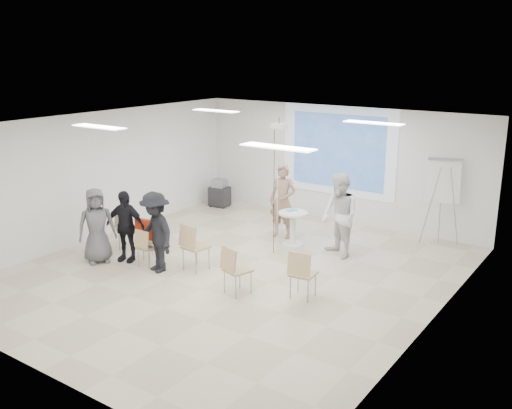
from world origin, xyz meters
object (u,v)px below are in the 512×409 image
Objects in this scene: chair_far_left at (127,226)px; chair_left_mid at (151,237)px; player_right at (340,211)px; player_left at (283,196)px; chair_right_inner at (234,267)px; chair_left_inner at (146,245)px; chair_right_far at (302,271)px; pedestal_table at (293,227)px; laptop at (149,246)px; av_cart at (220,194)px; audience_mid at (155,227)px; chair_center at (193,244)px; audience_outer at (96,221)px; audience_left at (125,221)px; flipchart_easel at (444,181)px.

chair_far_left is 1.15× the size of chair_left_mid.
player_left is at bearing -163.32° from player_right.
chair_right_inner is at bearing -19.57° from chair_left_mid.
chair_left_inner is 0.90× the size of chair_right_far.
pedestal_table is at bearing 59.68° from chair_left_inner.
player_right is at bearing -135.17° from laptop.
laptop is at bearing -23.71° from chair_far_left.
av_cart is (-2.97, 1.32, -0.64)m from player_left.
player_right is at bearing 64.41° from audience_mid.
chair_center reaches higher than chair_right_inner.
audience_outer reaches higher than pedestal_table.
chair_right_inner is 1.01× the size of chair_right_far.
player_right is at bearing 56.67° from chair_center.
audience_left is at bearing -49.33° from chair_far_left.
audience_left is 4.70m from av_cart.
chair_right_far is 6.59m from av_cart.
chair_right_far reaches higher than pedestal_table.
chair_center is at bearing 178.78° from chair_right_inner.
player_right is 1.16× the size of audience_left.
chair_center is at bearing -151.41° from flipchart_easel.
chair_right_far is (2.50, 0.08, -0.04)m from chair_center.
flipchart_easel is (2.18, 5.01, 0.94)m from chair_right_inner.
chair_center is at bearing -5.63° from chair_far_left.
player_left is 1.00× the size of flipchart_easel.
chair_right_far is at bearing -3.19° from chair_far_left.
flipchart_easel reaches higher than player_left.
audience_outer is 0.89× the size of flipchart_easel.
flipchart_easel is at bearing 49.24° from chair_left_inner.
chair_center is 2.50m from chair_right_far.
chair_left_inner is 4.91m from av_cart.
av_cart is at bearing -67.67° from laptop.
chair_center is at bearing -65.03° from av_cart.
chair_right_inner is 5.54m from flipchart_easel.
chair_right_far is 4.69m from flipchart_easel.
audience_left is (-0.65, -0.04, 0.44)m from laptop.
chair_left_inner is (-1.78, -2.88, 0.03)m from pedestal_table.
player_right reaches higher than player_left.
flipchart_easel is (3.25, 1.67, 0.48)m from player_left.
av_cart is (-1.72, 4.51, -0.07)m from laptop.
flipchart_easel reaches higher than chair_far_left.
pedestal_table is 0.41× the size of player_right.
chair_center is at bearing -8.91° from chair_left_mid.
flipchart_easel is 6.32m from av_cart.
chair_center is (-0.86, -2.47, 0.12)m from pedestal_table.
chair_right_inner is at bearing -136.75° from flipchart_easel.
chair_center is at bearing -159.54° from laptop.
chair_far_left reaches higher than chair_left_inner.
audience_mid is at bearing -116.14° from player_left.
player_left reaches higher than chair_left_inner.
player_left is 2.18× the size of chair_right_inner.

